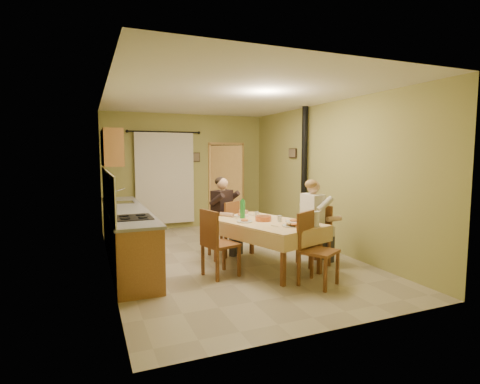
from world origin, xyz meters
name	(u,v)px	position (x,y,z in m)	size (l,w,h in m)	color
floor	(229,257)	(0.00, 0.00, 0.00)	(4.00, 6.00, 0.01)	tan
room_shell	(229,155)	(0.00, 0.00, 1.82)	(4.04, 6.04, 2.82)	#A19D52
kitchen_run	(127,234)	(-1.71, 0.40, 0.48)	(0.64, 3.64, 1.56)	#915C2C
upper_cabinets	(112,148)	(-1.82, 1.70, 1.95)	(0.35, 1.40, 0.70)	#915C2C
curtain	(165,178)	(-0.55, 2.90, 1.26)	(1.70, 0.07, 2.22)	black
doorway	(226,185)	(1.01, 2.85, 1.05)	(0.96, 0.56, 2.15)	black
dining_table	(265,245)	(0.33, -0.79, 0.38)	(1.60, 2.06, 0.76)	#DBB578
tableware	(271,218)	(0.39, -0.87, 0.81)	(1.01, 1.45, 0.33)	white
chair_far	(224,239)	(-0.02, 0.20, 0.29)	(0.59, 0.59, 0.99)	brown
chair_near	(317,264)	(0.65, -1.78, 0.29)	(0.62, 0.62, 1.02)	brown
chair_right	(314,247)	(1.16, -0.92, 0.29)	(0.45, 0.45, 0.99)	brown
chair_left	(220,257)	(-0.49, -0.90, 0.29)	(0.56, 0.56, 1.02)	brown
man_far	(223,207)	(-0.03, 0.22, 0.88)	(0.65, 0.64, 1.39)	black
man_right	(314,212)	(1.14, -0.92, 0.88)	(0.47, 0.59, 1.39)	beige
stove_flue	(304,193)	(1.90, 0.60, 1.02)	(0.24, 0.24, 2.80)	black
picture_back	(196,157)	(0.25, 2.97, 1.75)	(0.19, 0.03, 0.23)	black
picture_right	(293,153)	(1.97, 1.20, 1.85)	(0.03, 0.31, 0.21)	brown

